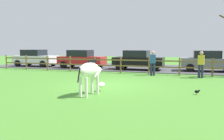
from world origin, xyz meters
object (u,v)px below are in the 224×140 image
parked_car_red (82,59)px  parked_car_white (35,58)px  crow_on_grass (197,91)px  zebra (90,72)px  parked_car_black (138,60)px  visitor_left_of_tree (153,62)px  visitor_right_of_tree (201,63)px  parked_car_grey (208,61)px

parked_car_red → parked_car_white: same height
crow_on_grass → parked_car_white: size_ratio=0.05×
zebra → parked_car_white: bearing=135.0°
parked_car_red → parked_car_black: same height
visitor_left_of_tree → visitor_right_of_tree: (2.96, -0.21, 0.00)m
parked_car_grey → parked_car_black: (-5.29, -0.45, 0.00)m
parked_car_white → visitor_right_of_tree: (14.40, -3.33, 0.06)m
zebra → visitor_left_of_tree: visitor_left_of_tree is taller
crow_on_grass → parked_car_grey: (1.12, 8.92, 0.72)m
crow_on_grass → parked_car_red: parked_car_red is taller
parked_car_red → visitor_right_of_tree: size_ratio=2.45×
parked_car_white → visitor_right_of_tree: bearing=-13.0°
crow_on_grass → parked_car_black: parked_car_black is taller
crow_on_grass → visitor_left_of_tree: size_ratio=0.13×
parked_car_grey → visitor_right_of_tree: 3.78m
visitor_right_of_tree → crow_on_grass: bearing=-94.5°
zebra → crow_on_grass: (4.10, 1.38, -0.80)m
parked_car_black → visitor_right_of_tree: (4.58, -3.26, 0.06)m
crow_on_grass → parked_car_red: (-9.12, 8.38, 0.72)m
crow_on_grass → visitor_left_of_tree: (-2.56, 5.41, 0.78)m
zebra → visitor_left_of_tree: 6.97m
crow_on_grass → parked_car_red: size_ratio=0.05×
visitor_left_of_tree → crow_on_grass: bearing=-64.7°
zebra → parked_car_black: 9.85m
parked_car_red → visitor_right_of_tree: bearing=-18.4°
parked_car_grey → visitor_left_of_tree: bearing=-136.4°
crow_on_grass → parked_car_white: parked_car_white is taller
parked_car_grey → parked_car_black: bearing=-175.1°
zebra → visitor_right_of_tree: visitor_right_of_tree is taller
crow_on_grass → visitor_right_of_tree: visitor_right_of_tree is taller
zebra → crow_on_grass: zebra is taller
parked_car_grey → parked_car_white: (-15.12, -0.39, 0.00)m
parked_car_grey → parked_car_white: bearing=-178.5°
parked_car_black → visitor_left_of_tree: visitor_left_of_tree is taller
visitor_left_of_tree → parked_car_red: bearing=155.7°
crow_on_grass → parked_car_red: bearing=137.4°
parked_car_white → visitor_left_of_tree: bearing=-15.2°
parked_car_white → visitor_left_of_tree: 11.86m
crow_on_grass → parked_car_grey: parked_car_grey is taller
zebra → parked_car_red: parked_car_red is taller
crow_on_grass → parked_car_grey: bearing=82.8°
parked_car_black → parked_car_red: bearing=-178.9°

